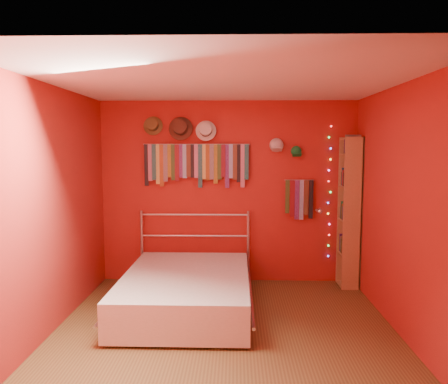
# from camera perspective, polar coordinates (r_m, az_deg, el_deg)

# --- Properties ---
(ground) EXTENTS (3.50, 3.50, 0.00)m
(ground) POSITION_cam_1_polar(r_m,az_deg,el_deg) (4.65, 0.10, -17.88)
(ground) COLOR #52381C
(ground) RESTS_ON ground
(back_wall) EXTENTS (3.50, 0.02, 2.50)m
(back_wall) POSITION_cam_1_polar(r_m,az_deg,el_deg) (6.03, 0.53, -0.01)
(back_wall) COLOR maroon
(back_wall) RESTS_ON ground
(right_wall) EXTENTS (0.02, 3.50, 2.50)m
(right_wall) POSITION_cam_1_polar(r_m,az_deg,el_deg) (4.60, 22.48, -2.36)
(right_wall) COLOR maroon
(right_wall) RESTS_ON ground
(left_wall) EXTENTS (0.02, 3.50, 2.50)m
(left_wall) POSITION_cam_1_polar(r_m,az_deg,el_deg) (4.68, -21.86, -2.19)
(left_wall) COLOR maroon
(left_wall) RESTS_ON ground
(ceiling) EXTENTS (3.50, 3.50, 0.02)m
(ceiling) POSITION_cam_1_polar(r_m,az_deg,el_deg) (4.30, 0.10, 14.27)
(ceiling) COLOR white
(ceiling) RESTS_ON back_wall
(tie_rack) EXTENTS (1.45, 0.03, 0.60)m
(tie_rack) POSITION_cam_1_polar(r_m,az_deg,el_deg) (5.96, -3.66, 3.92)
(tie_rack) COLOR #B4B4B9
(tie_rack) RESTS_ON back_wall
(small_tie_rack) EXTENTS (0.40, 0.03, 0.55)m
(small_tie_rack) POSITION_cam_1_polar(r_m,az_deg,el_deg) (6.04, 9.81, -0.75)
(small_tie_rack) COLOR #B4B4B9
(small_tie_rack) RESTS_ON back_wall
(fedora_olive) EXTENTS (0.26, 0.14, 0.26)m
(fedora_olive) POSITION_cam_1_polar(r_m,az_deg,el_deg) (6.02, -9.31, 8.61)
(fedora_olive) COLOR brown
(fedora_olive) RESTS_ON back_wall
(fedora_brown) EXTENTS (0.33, 0.18, 0.32)m
(fedora_brown) POSITION_cam_1_polar(r_m,az_deg,el_deg) (5.95, -5.73, 8.35)
(fedora_brown) COLOR #4C281B
(fedora_brown) RESTS_ON back_wall
(fedora_white) EXTENTS (0.28, 0.15, 0.28)m
(fedora_white) POSITION_cam_1_polar(r_m,az_deg,el_deg) (5.92, -2.39, 8.09)
(fedora_white) COLOR beige
(fedora_white) RESTS_ON back_wall
(cap_white) EXTENTS (0.19, 0.23, 0.19)m
(cap_white) POSITION_cam_1_polar(r_m,az_deg,el_deg) (5.97, 6.86, 6.08)
(cap_white) COLOR beige
(cap_white) RESTS_ON back_wall
(cap_green) EXTENTS (0.16, 0.20, 0.16)m
(cap_green) POSITION_cam_1_polar(r_m,az_deg,el_deg) (6.00, 9.40, 5.27)
(cap_green) COLOR #1B7D32
(cap_green) RESTS_ON back_wall
(fairy_lights) EXTENTS (0.06, 0.02, 1.81)m
(fairy_lights) POSITION_cam_1_polar(r_m,az_deg,el_deg) (6.13, 13.58, -0.02)
(fairy_lights) COLOR #FF3333
(fairy_lights) RESTS_ON back_wall
(reading_lamp) EXTENTS (0.07, 0.29, 0.08)m
(reading_lamp) POSITION_cam_1_polar(r_m,az_deg,el_deg) (5.95, 12.36, -2.44)
(reading_lamp) COLOR #B4B4B9
(reading_lamp) RESTS_ON back_wall
(bookshelf) EXTENTS (0.25, 0.34, 2.00)m
(bookshelf) POSITION_cam_1_polar(r_m,az_deg,el_deg) (6.05, 16.41, -2.47)
(bookshelf) COLOR olive
(bookshelf) RESTS_ON ground
(bed) EXTENTS (1.52, 2.07, 1.00)m
(bed) POSITION_cam_1_polar(r_m,az_deg,el_deg) (5.16, -4.92, -12.68)
(bed) COLOR #B4B4B9
(bed) RESTS_ON ground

